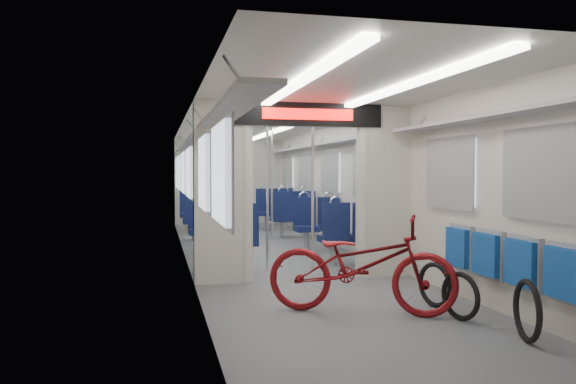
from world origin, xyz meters
The scene contains 14 objects.
carriage centered at (0.00, -0.27, 1.50)m, with size 12.00×12.02×2.31m.
bicycle centered at (0.07, -3.87, 0.49)m, with size 0.65×1.87×0.99m, color maroon.
flip_bench centered at (1.35, -4.36, 0.58)m, with size 0.12×2.09×0.50m.
bike_hoop_a centered at (1.08, -5.07, 0.24)m, with size 0.53×0.53×0.05m, color black.
bike_hoop_b centered at (0.90, -4.33, 0.21)m, with size 0.47×0.47×0.05m, color black.
bike_hoop_c centered at (0.91, -3.80, 0.21)m, with size 0.47×0.47×0.05m, color black.
seat_bay_near_left centered at (-0.93, -0.28, 0.53)m, with size 0.89×1.98×1.07m.
seat_bay_near_right centered at (0.94, -0.22, 0.53)m, with size 0.88×1.94×1.06m.
seat_bay_far_left centered at (-0.93, 3.38, 0.54)m, with size 0.91×2.05×1.09m.
seat_bay_far_right centered at (0.93, 3.50, 0.55)m, with size 0.92×2.14×1.12m.
stanchion_near_left centered at (-0.38, -1.31, 1.15)m, with size 0.04×0.04×2.30m, color silver.
stanchion_near_right centered at (0.25, -1.46, 1.15)m, with size 0.04×0.04×2.30m, color silver.
stanchion_far_left centered at (-0.31, 1.51, 1.15)m, with size 0.04×0.04×2.30m, color silver.
stanchion_far_right centered at (0.37, 2.04, 1.15)m, with size 0.04×0.04×2.30m, color silver.
Camera 1 is at (-1.88, -9.10, 1.41)m, focal length 35.00 mm.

